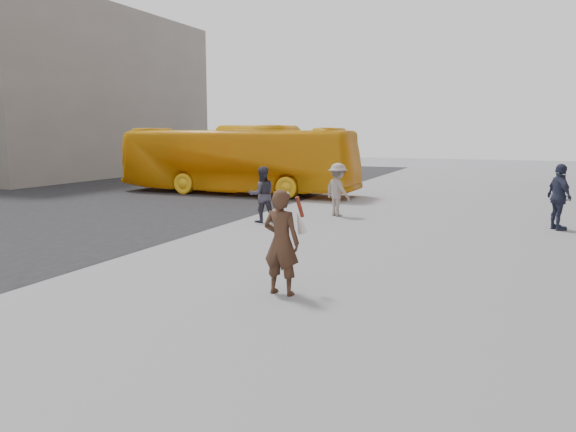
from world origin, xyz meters
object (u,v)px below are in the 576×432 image
at_px(woman, 282,241).
at_px(pedestrian_b, 338,190).
at_px(bus, 237,160).
at_px(pedestrian_c, 559,197).
at_px(pedestrian_a, 262,195).

bearing_deg(woman, pedestrian_b, -73.72).
height_order(bus, pedestrian_c, bus).
xyz_separation_m(woman, pedestrian_a, (-3.50, 6.69, -0.07)).
height_order(pedestrian_b, pedestrian_c, pedestrian_c).
xyz_separation_m(woman, bus, (-7.86, 13.46, 0.58)).
distance_m(woman, bus, 15.60).
height_order(woman, pedestrian_c, pedestrian_c).
relative_size(bus, pedestrian_a, 6.37).
xyz_separation_m(bus, pedestrian_a, (4.36, -6.77, -0.65)).
relative_size(woman, bus, 0.17).
bearing_deg(pedestrian_a, woman, 78.63).
bearing_deg(bus, pedestrian_c, -111.17).
bearing_deg(bus, pedestrian_b, -127.49).
height_order(bus, pedestrian_a, bus).
distance_m(pedestrian_a, pedestrian_c, 8.32).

